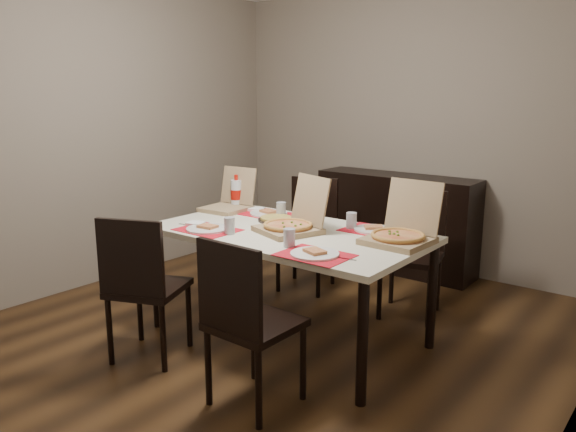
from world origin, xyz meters
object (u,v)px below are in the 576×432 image
Objects in this scene: sideboard at (396,222)px; soda_bottle at (236,194)px; pizza_box_center at (292,223)px; chair_far_left at (309,228)px; chair_near_right at (246,317)px; chair_far_right at (413,247)px; dining_table at (288,240)px; chair_near_left at (142,282)px; dip_bowl at (315,225)px.

soda_bottle is at bearing -113.71° from sideboard.
chair_far_left is at bearing 119.77° from pizza_box_center.
soda_bottle is at bearing 134.56° from chair_near_right.
chair_near_right is 1.89× the size of pizza_box_center.
chair_near_right reaches higher than sideboard.
chair_near_right is (0.51, -2.65, 0.06)m from sideboard.
chair_far_right is 1.08m from pizza_box_center.
dining_table is at bearing -85.67° from sideboard.
soda_bottle is at bearing 104.27° from chair_near_left.
sideboard is 1.61× the size of chair_near_right.
dining_table is at bearing 114.19° from chair_near_right.
pizza_box_center is (0.54, -0.95, 0.30)m from chair_far_left.
chair_near_right is 1.77m from chair_far_right.
sideboard is at bearing 95.55° from pizza_box_center.
soda_bottle reaches higher than sideboard.
chair_far_left is 0.96m from dip_bowl.
sideboard is at bearing 94.33° from dining_table.
sideboard is at bearing 82.42° from chair_near_left.
chair_far_left and chair_far_right have the same top height.
chair_near_right is at bearing -92.81° from chair_far_right.
chair_far_right is at bearing 63.78° from dining_table.
chair_far_left is 1.14m from pizza_box_center.
chair_far_right is at bearing 87.19° from chair_near_right.
chair_far_left is (-0.37, -0.87, 0.06)m from sideboard.
pizza_box_center is at bearing -23.08° from soda_bottle.
chair_far_left is (-0.02, 1.76, 0.00)m from chair_near_left.
chair_near_left is 9.04× the size of dip_bowl.
pizza_box_center reaches higher than chair_far_right.
dining_table is 3.66× the size of pizza_box_center.
chair_near_left and chair_far_right have the same top height.
chair_far_left is 1.89× the size of pizza_box_center.
pizza_box_center reaches higher than chair_near_left.
pizza_box_center is (-0.42, -0.95, 0.30)m from chair_far_right.
chair_near_left is 1.89× the size of pizza_box_center.
dip_bowl is (0.56, 1.03, 0.25)m from chair_near_left.
dip_bowl is at bearing -52.04° from chair_far_left.
soda_bottle is at bearing -115.00° from chair_far_left.
dip_bowl is at bearing 72.26° from dining_table.
chair_far_right is at bearing -55.71° from sideboard.
chair_near_left is (-0.49, -0.82, -0.17)m from dining_table.
chair_near_right is 1.69m from soda_bottle.
dip_bowl is at bearing -118.48° from chair_far_right.
chair_near_left is 1.00× the size of chair_far_left.
soda_bottle is (-1.25, -0.59, 0.35)m from chair_far_right.
chair_near_left is 1.00× the size of chair_near_right.
chair_far_right is (0.46, 0.94, -0.17)m from dining_table.
sideboard is at bearing 66.29° from soda_bottle.
chair_near_right is at bearing -63.68° from chair_far_left.
chair_near_left is 1.20m from dip_bowl.
dining_table is at bearing -23.60° from soda_bottle.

